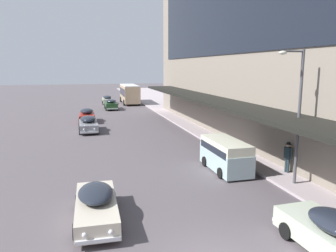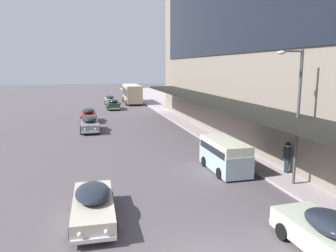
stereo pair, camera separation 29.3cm
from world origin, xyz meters
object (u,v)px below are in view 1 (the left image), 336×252
(sedan_oncoming_rear, at_px, (96,204))
(sedan_far_back, at_px, (111,104))
(sedan_second_near, at_px, (107,100))
(sedan_lead_near, at_px, (87,115))
(sedan_trailing_near, at_px, (334,234))
(vw_van, at_px, (225,153))
(street_lamp, at_px, (297,108))
(pedestrian_at_kerb, at_px, (288,156))
(transit_bus_kerbside_front, at_px, (130,93))
(sedan_lead_mid, at_px, (88,124))

(sedan_oncoming_rear, relative_size, sedan_far_back, 1.09)
(sedan_second_near, bearing_deg, sedan_lead_near, -101.41)
(sedan_lead_near, relative_size, sedan_trailing_near, 0.94)
(sedan_far_back, distance_m, vw_van, 32.36)
(sedan_far_back, height_order, street_lamp, street_lamp)
(sedan_trailing_near, distance_m, vw_van, 9.70)
(pedestrian_at_kerb, bearing_deg, sedan_far_back, 102.60)
(sedan_second_near, bearing_deg, transit_bus_kerbside_front, -6.22)
(pedestrian_at_kerb, distance_m, street_lamp, 3.69)
(transit_bus_kerbside_front, distance_m, vw_van, 39.67)
(sedan_far_back, xyz_separation_m, street_lamp, (6.67, -35.60, 3.50))
(sedan_second_near, bearing_deg, pedestrian_at_kerb, -79.82)
(sedan_second_near, relative_size, sedan_lead_near, 1.10)
(sedan_oncoming_rear, height_order, sedan_lead_near, sedan_lead_near)
(street_lamp, bearing_deg, sedan_oncoming_rear, -172.26)
(street_lamp, bearing_deg, sedan_far_back, 100.61)
(transit_bus_kerbside_front, bearing_deg, sedan_trailing_near, -89.99)
(sedan_lead_mid, bearing_deg, pedestrian_at_kerb, -56.22)
(sedan_far_back, xyz_separation_m, sedan_lead_mid, (-3.73, -16.96, -0.02))
(sedan_second_near, xyz_separation_m, street_lamp, (6.62, -43.60, 3.55))
(transit_bus_kerbside_front, distance_m, sedan_oncoming_rear, 45.29)
(pedestrian_at_kerb, bearing_deg, sedan_trailing_near, -114.46)
(sedan_far_back, relative_size, street_lamp, 0.62)
(sedan_oncoming_rear, xyz_separation_m, sedan_trailing_near, (7.79, -4.75, 0.06))
(sedan_lead_mid, distance_m, street_lamp, 21.63)
(sedan_trailing_near, distance_m, street_lamp, 7.61)
(sedan_trailing_near, bearing_deg, sedan_second_near, 94.49)
(sedan_far_back, height_order, sedan_trailing_near, sedan_far_back)
(sedan_lead_mid, distance_m, pedestrian_at_kerb, 20.31)
(sedan_lead_near, bearing_deg, street_lamp, -67.10)
(sedan_lead_near, xyz_separation_m, vw_van, (8.04, -21.18, 0.32))
(vw_van, bearing_deg, sedan_oncoming_rear, -148.60)
(sedan_lead_near, distance_m, street_lamp, 27.05)
(sedan_oncoming_rear, xyz_separation_m, sedan_lead_near, (0.06, 26.13, 0.07))
(sedan_oncoming_rear, height_order, sedan_trailing_near, sedan_trailing_near)
(sedan_oncoming_rear, distance_m, sedan_far_back, 37.22)
(sedan_lead_mid, bearing_deg, vw_van, -62.11)
(pedestrian_at_kerb, bearing_deg, sedan_lead_near, 116.28)
(vw_van, bearing_deg, sedan_lead_mid, 117.89)
(transit_bus_kerbside_front, xyz_separation_m, street_lamp, (2.71, -43.18, 2.40))
(sedan_oncoming_rear, xyz_separation_m, street_lamp, (10.50, 1.43, 3.59))
(transit_bus_kerbside_front, xyz_separation_m, pedestrian_at_kerb, (3.61, -41.42, -0.71))
(sedan_lead_near, distance_m, vw_van, 22.66)
(vw_van, bearing_deg, transit_bus_kerbside_front, 90.46)
(vw_van, bearing_deg, sedan_lead_near, 110.78)
(sedan_far_back, xyz_separation_m, sedan_trailing_near, (3.96, -41.77, -0.02))
(sedan_trailing_near, xyz_separation_m, pedestrian_at_kerb, (3.61, 7.93, 0.41))
(sedan_trailing_near, bearing_deg, sedan_lead_near, 104.05)
(sedan_second_near, distance_m, sedan_trailing_near, 49.93)
(transit_bus_kerbside_front, bearing_deg, pedestrian_at_kerb, -85.02)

